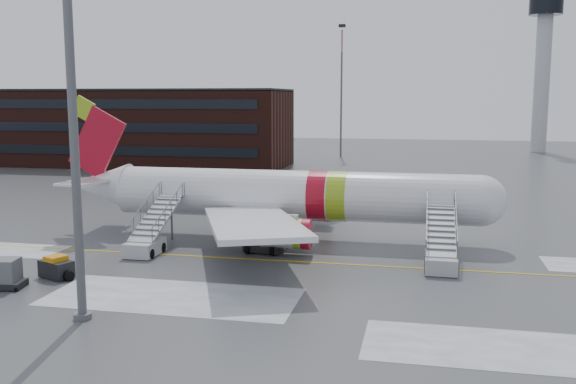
% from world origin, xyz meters
% --- Properties ---
extents(ground, '(260.00, 260.00, 0.00)m').
position_xyz_m(ground, '(0.00, 0.00, 0.00)').
color(ground, '#494C4F').
rests_on(ground, ground).
extents(airliner, '(35.03, 32.97, 11.18)m').
position_xyz_m(airliner, '(-3.35, 5.95, 3.42)').
color(airliner, white).
rests_on(airliner, ground).
extents(airstair_fwd, '(2.05, 7.70, 3.48)m').
position_xyz_m(airstair_fwd, '(8.72, -0.59, 1.06)').
color(airstair_fwd, '#A3A6AA').
rests_on(airstair_fwd, ground).
extents(airstair_aft, '(2.05, 7.70, 3.48)m').
position_xyz_m(airstair_aft, '(-11.59, -0.59, 1.06)').
color(airstair_aft, '#B6B8BE').
rests_on(airstair_aft, ground).
extents(pushback_tug, '(2.76, 2.19, 1.50)m').
position_xyz_m(pushback_tug, '(-3.77, 1.07, 0.66)').
color(pushback_tug, black).
rests_on(pushback_tug, ground).
extents(uld_container, '(2.37, 1.91, 1.73)m').
position_xyz_m(uld_container, '(-16.17, -10.44, 0.81)').
color(uld_container, black).
rests_on(uld_container, ground).
extents(baggage_tractor, '(2.83, 1.94, 1.39)m').
position_xyz_m(baggage_tractor, '(-14.44, -7.88, 0.59)').
color(baggage_tractor, black).
rests_on(baggage_tractor, ground).
extents(light_mast_near, '(1.20, 1.20, 22.09)m').
position_xyz_m(light_mast_near, '(-9.04, -14.30, 11.54)').
color(light_mast_near, '#595B60').
rests_on(light_mast_near, ground).
extents(terminal_building, '(62.00, 16.11, 12.30)m').
position_xyz_m(terminal_building, '(-45.00, 54.98, 6.20)').
color(terminal_building, '#3F1E16').
rests_on(terminal_building, ground).
extents(control_tower, '(6.40, 6.40, 30.00)m').
position_xyz_m(control_tower, '(30.00, 95.00, 18.75)').
color(control_tower, '#B2B5BA').
rests_on(control_tower, ground).
extents(light_mast_far_n, '(1.20, 1.20, 24.25)m').
position_xyz_m(light_mast_far_n, '(-8.00, 78.00, 13.84)').
color(light_mast_far_n, '#595B60').
rests_on(light_mast_far_n, ground).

